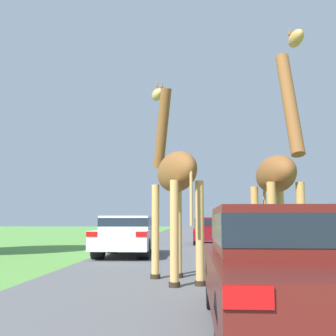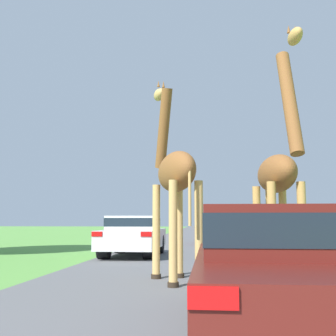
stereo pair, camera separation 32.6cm
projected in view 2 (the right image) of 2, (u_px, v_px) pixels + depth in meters
The scene contains 7 objects.
road at pixel (207, 238), 29.85m from camera, with size 7.44×120.00×0.00m.
giraffe_near_road at pixel (175, 177), 9.29m from camera, with size 1.39×2.54×4.80m.
giraffe_companion at pixel (279, 175), 9.25m from camera, with size 1.02×2.79×5.17m.
car_lead_maroon at pixel (276, 265), 4.90m from camera, with size 1.82×4.66×1.47m.
car_queue_right at pixel (134, 234), 15.45m from camera, with size 1.93×4.35×1.45m.
car_queue_left at pixel (220, 230), 22.84m from camera, with size 1.94×3.94×1.43m.
car_far_ahead at pixel (273, 234), 16.93m from camera, with size 1.72×4.44×1.38m.
Camera 2 is at (0.19, -0.36, 1.32)m, focal length 45.00 mm.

